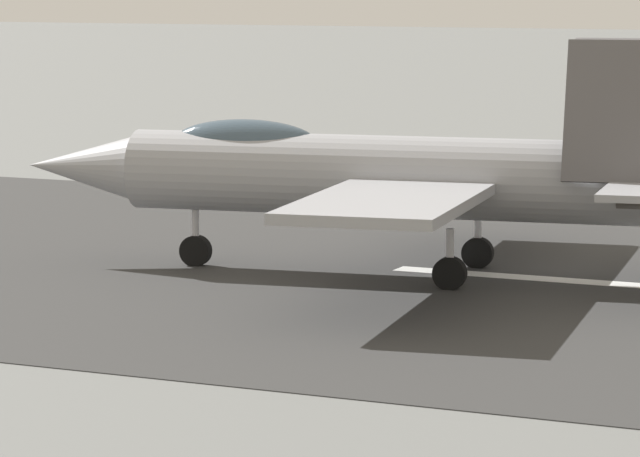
# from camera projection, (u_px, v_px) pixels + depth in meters

# --- Properties ---
(ground_plane) EXTENTS (400.00, 400.00, 0.00)m
(ground_plane) POSITION_uv_depth(u_px,v_px,m) (557.00, 281.00, 42.16)
(ground_plane) COLOR slate
(runway_strip) EXTENTS (240.00, 26.00, 0.02)m
(runway_strip) POSITION_uv_depth(u_px,v_px,m) (558.00, 280.00, 42.15)
(runway_strip) COLOR #333333
(runway_strip) RESTS_ON ground
(fighter_jet) EXTENTS (17.48, 15.14, 5.63)m
(fighter_jet) POSITION_uv_depth(u_px,v_px,m) (388.00, 173.00, 42.59)
(fighter_jet) COLOR #95969C
(fighter_jet) RESTS_ON ground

